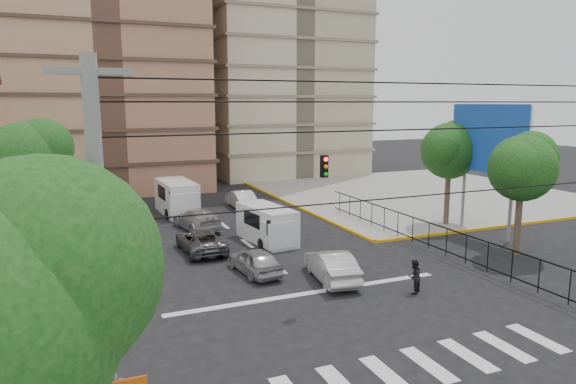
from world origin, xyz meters
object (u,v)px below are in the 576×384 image
traffic_light_nw (110,210)px  van_left_lane (177,198)px  car_silver_front_left (255,261)px  car_white_front_right (331,266)px  van_right_lane (268,226)px  pedestrian_crosswalk (414,277)px

traffic_light_nw → van_left_lane: 13.49m
car_silver_front_left → van_left_lane: bearing=-92.6°
car_silver_front_left → car_white_front_right: bearing=136.4°
van_right_lane → car_silver_front_left: bearing=-124.9°
traffic_light_nw → car_silver_front_left: 7.56m
car_white_front_right → pedestrian_crosswalk: 3.90m
van_right_lane → car_silver_front_left: van_right_lane is taller
van_right_lane → pedestrian_crosswalk: van_right_lane is taller
traffic_light_nw → car_silver_front_left: traffic_light_nw is taller
van_right_lane → pedestrian_crosswalk: (2.96, -10.33, -0.28)m
van_right_lane → pedestrian_crosswalk: 10.74m
van_right_lane → pedestrian_crosswalk: size_ratio=3.26×
traffic_light_nw → car_silver_front_left: bearing=-26.1°
van_right_lane → car_silver_front_left: 5.72m
traffic_light_nw → van_right_lane: 9.47m
van_left_lane → pedestrian_crosswalk: (6.43, -20.54, -0.45)m
van_right_lane → car_white_front_right: size_ratio=1.15×
car_white_front_right → pedestrian_crosswalk: bearing=139.9°
van_left_lane → car_white_front_right: size_ratio=1.30×
traffic_light_nw → car_white_front_right: (9.42, -5.48, -2.39)m
car_silver_front_left → pedestrian_crosswalk: bearing=130.9°
van_right_lane → van_left_lane: 10.79m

